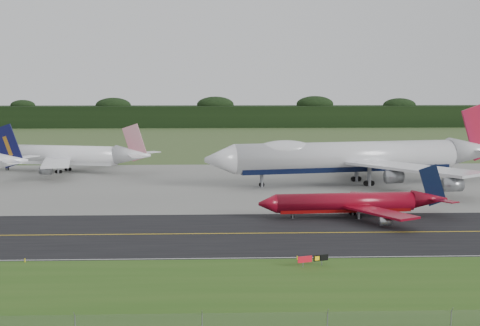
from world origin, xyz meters
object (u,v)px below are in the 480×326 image
Objects in this scene: jet_ba_747 at (357,157)px; jet_star_tail at (62,156)px; taxiway_sign at (313,259)px; jet_red_737 at (355,203)px.

jet_ba_747 is 80.08m from jet_star_tail.
jet_ba_747 is 76.60m from taxiway_sign.
jet_red_737 is (-8.81, -40.73, -3.95)m from jet_ba_747.
jet_red_737 is 0.69× the size of jet_star_tail.
jet_red_737 is at bearing -44.33° from jet_star_tail.
jet_star_tail is (-76.06, 24.96, -2.03)m from jet_ba_747.
taxiway_sign is (54.78, -98.34, -3.52)m from jet_star_tail.
jet_ba_747 is 18.18× the size of taxiway_sign.
jet_star_tail is 112.62m from taxiway_sign.
jet_star_tail is 12.16× the size of taxiway_sign.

